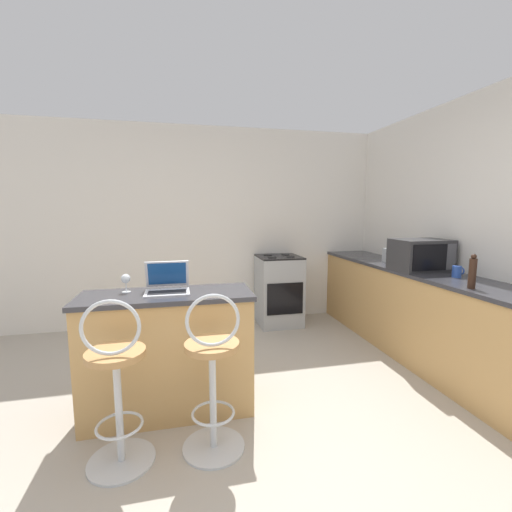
{
  "coord_description": "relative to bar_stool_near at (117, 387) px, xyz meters",
  "views": [
    {
      "loc": [
        -0.34,
        -1.8,
        1.53
      ],
      "look_at": [
        0.48,
        1.85,
        1.02
      ],
      "focal_mm": 24.0,
      "sensor_mm": 36.0,
      "label": 1
    }
  ],
  "objects": [
    {
      "name": "laptop",
      "position": [
        0.29,
        0.58,
        0.48
      ],
      "size": [
        0.32,
        0.29,
        0.22
      ],
      "color": "silver",
      "rests_on": "breakfast_bar"
    },
    {
      "name": "stove_range",
      "position": [
        1.67,
        2.27,
        -0.04
      ],
      "size": [
        0.55,
        0.57,
        0.93
      ],
      "color": "#9EA3A8",
      "rests_on": "ground_plane"
    },
    {
      "name": "pepper_mill",
      "position": [
        2.59,
        0.15,
        0.55
      ],
      "size": [
        0.05,
        0.05,
        0.27
      ],
      "color": "#331E14",
      "rests_on": "counter_right"
    },
    {
      "name": "counter_right",
      "position": [
        2.78,
        0.92,
        -0.04
      ],
      "size": [
        0.59,
        3.32,
        0.92
      ],
      "color": "tan",
      "rests_on": "ground_plane"
    },
    {
      "name": "toaster",
      "position": [
        2.81,
        1.4,
        0.51
      ],
      "size": [
        0.24,
        0.24,
        0.17
      ],
      "color": "#9EA3A8",
      "rests_on": "counter_right"
    },
    {
      "name": "breakfast_bar",
      "position": [
        0.28,
        0.51,
        -0.03
      ],
      "size": [
        1.25,
        0.49,
        0.92
      ],
      "color": "tan",
      "rests_on": "ground_plane"
    },
    {
      "name": "bar_stool_far",
      "position": [
        0.56,
        0.0,
        0.0
      ],
      "size": [
        0.4,
        0.4,
        1.05
      ],
      "color": "silver",
      "rests_on": "ground_plane"
    },
    {
      "name": "wall_back",
      "position": [
        0.72,
        2.6,
        0.8
      ],
      "size": [
        12.0,
        0.06,
        2.6
      ],
      "color": "silver",
      "rests_on": "ground_plane"
    },
    {
      "name": "bar_stool_near",
      "position": [
        0.0,
        0.0,
        0.0
      ],
      "size": [
        0.4,
        0.4,
        1.05
      ],
      "color": "silver",
      "rests_on": "ground_plane"
    },
    {
      "name": "mug_blue",
      "position": [
        2.83,
        0.55,
        0.48
      ],
      "size": [
        0.1,
        0.08,
        0.1
      ],
      "color": "#2D51AD",
      "rests_on": "counter_right"
    },
    {
      "name": "wine_glass_short",
      "position": [
        -0.01,
        0.61,
        0.52
      ],
      "size": [
        0.07,
        0.07,
        0.14
      ],
      "color": "silver",
      "rests_on": "breakfast_bar"
    },
    {
      "name": "microwave",
      "position": [
        2.75,
        0.93,
        0.58
      ],
      "size": [
        0.53,
        0.38,
        0.31
      ],
      "color": "#2D2D30",
      "rests_on": "counter_right"
    },
    {
      "name": "ground_plane",
      "position": [
        0.72,
        -0.22,
        -0.5
      ],
      "size": [
        20.0,
        20.0,
        0.0
      ],
      "primitive_type": "plane",
      "color": "#ADA393"
    }
  ]
}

